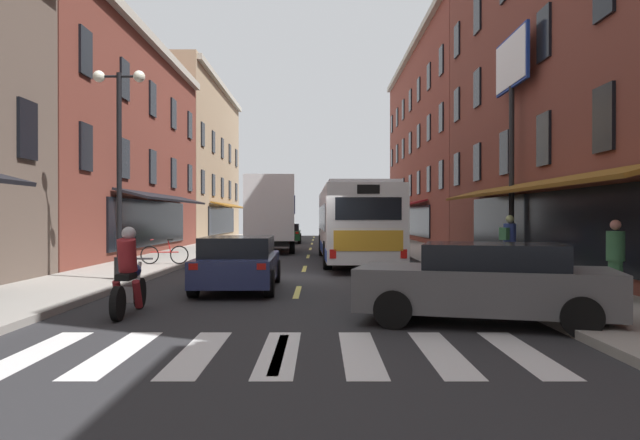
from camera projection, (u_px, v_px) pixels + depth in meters
ground_plane at (300, 279)px, 18.04m from camera, size 34.80×80.00×0.10m
lane_centre_dashes at (300, 278)px, 17.79m from camera, size 0.14×73.90×0.01m
crosswalk_near at (278, 353)px, 8.04m from camera, size 7.10×2.80×0.01m
sidewalk_left at (107, 275)px, 18.02m from camera, size 3.00×80.00×0.14m
sidewalk_right at (494, 275)px, 18.05m from camera, size 3.00×80.00×0.14m
billboard_sign at (510, 87)px, 20.09m from camera, size 0.40×3.20×7.87m
transit_bus at (352, 223)px, 24.17m from camera, size 2.84×11.80×3.06m
box_truck at (270, 214)px, 31.09m from camera, size 2.75×7.10×3.86m
sedan_near at (286, 233)px, 41.58m from camera, size 2.05×4.38×1.36m
sedan_mid at (237, 262)px, 15.03m from camera, size 2.04×4.47×1.35m
sedan_far at (484, 283)px, 10.19m from camera, size 4.59×2.82×1.39m
motorcycle_rider at (127, 277)px, 11.15m from camera, size 0.62×2.07×1.66m
bicycle_near at (163, 254)px, 21.35m from camera, size 1.71×0.48×0.91m
pedestrian_near at (508, 243)px, 17.52m from camera, size 0.52×0.46×1.75m
pedestrian_mid at (614, 259)px, 12.24m from camera, size 0.36×0.36×1.65m
street_lamp_twin at (118, 164)px, 16.19m from camera, size 1.42×0.32×5.70m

